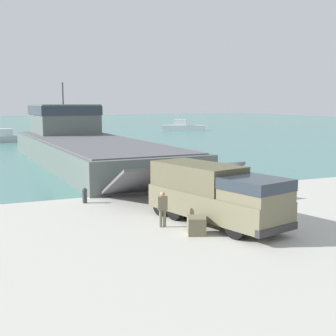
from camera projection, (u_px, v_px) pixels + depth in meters
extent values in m
plane|color=#B7B5AD|center=(226.00, 204.00, 26.18)|extent=(240.00, 240.00, 0.00)
cube|color=#477F7A|center=(25.00, 126.00, 112.52)|extent=(240.00, 180.00, 0.01)
cube|color=#56605B|center=(90.00, 152.00, 43.13)|extent=(9.90, 30.73, 2.16)
cube|color=#56565B|center=(90.00, 140.00, 42.98)|extent=(9.15, 29.49, 0.08)
cube|color=#56605B|center=(64.00, 119.00, 52.11)|extent=(6.48, 8.73, 3.26)
cube|color=#28333D|center=(63.00, 110.00, 51.97)|extent=(6.66, 8.83, 0.98)
cylinder|color=#3F3F42|center=(63.00, 93.00, 51.72)|extent=(0.16, 0.16, 2.40)
cube|color=#56565B|center=(172.00, 179.00, 27.64)|extent=(7.66, 4.48, 2.10)
cube|color=#6B664C|center=(215.00, 204.00, 21.85)|extent=(4.16, 7.78, 1.14)
cube|color=#6B664C|center=(256.00, 190.00, 19.79)|extent=(2.80, 3.00, 0.97)
cube|color=#28333D|center=(256.00, 184.00, 19.75)|extent=(2.87, 3.05, 0.49)
cube|color=brown|center=(198.00, 176.00, 22.67)|extent=(3.39, 5.12, 1.21)
cube|color=#2D2D2D|center=(277.00, 229.00, 19.07)|extent=(2.41, 0.84, 0.32)
cylinder|color=black|center=(268.00, 218.00, 20.71)|extent=(0.61, 1.19, 1.15)
cylinder|color=black|center=(236.00, 225.00, 19.50)|extent=(0.61, 1.19, 1.15)
cylinder|color=black|center=(206.00, 203.00, 23.88)|extent=(0.61, 1.19, 1.15)
cylinder|color=black|center=(175.00, 208.00, 22.66)|extent=(0.61, 1.19, 1.15)
cylinder|color=black|center=(192.00, 199.00, 24.74)|extent=(0.61, 1.19, 1.15)
cylinder|color=black|center=(162.00, 204.00, 23.52)|extent=(0.61, 1.19, 1.15)
cylinder|color=#6B664C|center=(165.00, 218.00, 21.38)|extent=(0.14, 0.14, 0.80)
cylinder|color=#6B664C|center=(161.00, 219.00, 21.36)|extent=(0.14, 0.14, 0.80)
cube|color=#6B664C|center=(163.00, 203.00, 21.27)|extent=(0.49, 0.37, 0.63)
sphere|color=tan|center=(163.00, 194.00, 21.21)|extent=(0.22, 0.22, 0.22)
cube|color=#B7BABF|center=(183.00, 128.00, 93.91)|extent=(8.49, 6.04, 1.05)
cube|color=silver|center=(180.00, 122.00, 93.82)|extent=(2.97, 2.58, 1.16)
cube|color=#B7BABF|center=(9.00, 139.00, 66.93)|extent=(6.22, 2.31, 0.91)
cube|color=silver|center=(6.00, 132.00, 66.62)|extent=(1.87, 1.60, 1.00)
cylinder|color=#333338|center=(85.00, 197.00, 26.46)|extent=(0.26, 0.26, 0.64)
sphere|color=#333338|center=(85.00, 191.00, 26.41)|extent=(0.30, 0.30, 0.30)
cube|color=#6B664C|center=(196.00, 226.00, 20.22)|extent=(1.04, 1.13, 0.76)
sphere|color=gray|center=(235.00, 185.00, 32.31)|extent=(1.33, 1.33, 1.33)
sphere|color=gray|center=(255.00, 184.00, 32.47)|extent=(1.17, 1.17, 1.17)
sphere|color=#66605B|center=(277.00, 182.00, 33.28)|extent=(0.86, 0.86, 0.86)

